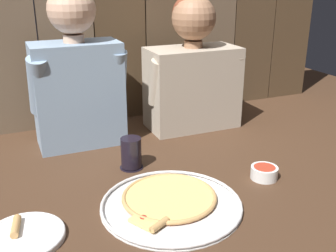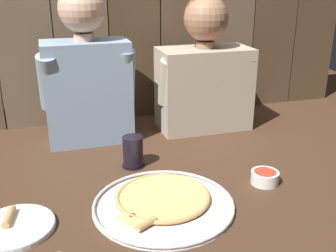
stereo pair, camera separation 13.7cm
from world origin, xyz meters
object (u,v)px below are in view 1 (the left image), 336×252
Objects in this scene: dipping_bowl at (264,172)px; pizza_tray at (170,202)px; diner_left at (76,72)px; diner_right at (193,69)px; dinner_plate at (24,236)px; drinking_glass at (131,153)px.

pizza_tray is at bearing -175.53° from dipping_bowl.
diner_left is (-0.51, 0.56, 0.28)m from dipping_bowl.
diner_right reaches higher than dipping_bowl.
pizza_tray is 0.37m from dipping_bowl.
dinner_plate is at bearing -143.02° from diner_right.
drinking_glass is 0.18× the size of diner_left.
dinner_plate is 2.34× the size of dipping_bowl.
pizza_tray is 0.74m from diner_right.
diner_right reaches higher than drinking_glass.
pizza_tray is 0.68m from diner_left.
pizza_tray is 4.62× the size of dipping_bowl.
dipping_bowl is (0.37, 0.03, 0.01)m from pizza_tray.
diner_left is 1.08× the size of diner_right.
drinking_glass is 1.24× the size of dipping_bowl.
dinner_plate is (-0.43, -0.01, -0.00)m from pizza_tray.
diner_left reaches higher than pizza_tray.
dinner_plate is 0.37× the size of diner_right.
diner_right reaches higher than pizza_tray.
diner_right is at bearing 0.07° from diner_left.
dipping_bowl is at bearing -89.78° from diner_right.
dipping_bowl is 0.81m from diner_left.
diner_left reaches higher than diner_right.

